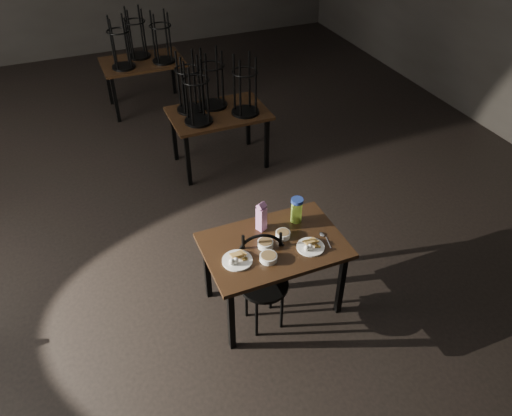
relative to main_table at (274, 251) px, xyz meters
name	(u,v)px	position (x,y,z in m)	size (l,w,h in m)	color
room	(131,27)	(-0.75, 1.15, 1.66)	(12.00, 12.04, 3.22)	black
main_table	(274,251)	(0.00, 0.00, 0.00)	(1.20, 0.80, 0.75)	black
plate_left	(237,259)	(-0.37, -0.08, 0.10)	(0.25, 0.25, 0.08)	white
plate_right	(311,246)	(0.26, -0.16, 0.10)	(0.24, 0.24, 0.08)	white
bowl_near	(265,244)	(-0.08, 0.00, 0.11)	(0.14, 0.14, 0.05)	white
bowl_far	(283,234)	(0.11, 0.05, 0.11)	(0.13, 0.13, 0.05)	white
bowl_big	(268,257)	(-0.12, -0.16, 0.11)	(0.15, 0.15, 0.05)	white
juice_carton	(261,217)	(-0.02, 0.22, 0.21)	(0.10, 0.10, 0.29)	#941B7D
water_bottle	(297,210)	(0.31, 0.21, 0.20)	(0.13, 0.13, 0.24)	#ACE844
spoon	(323,236)	(0.44, -0.07, 0.08)	(0.06, 0.22, 0.01)	silver
bentwood_chair	(263,274)	(-0.14, -0.10, -0.14)	(0.46, 0.45, 0.89)	black
bg_table_right	(216,108)	(0.33, 2.49, 0.13)	(1.20, 0.80, 1.48)	black
bg_table_far	(142,59)	(-0.16, 4.47, 0.11)	(1.20, 0.80, 1.48)	black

